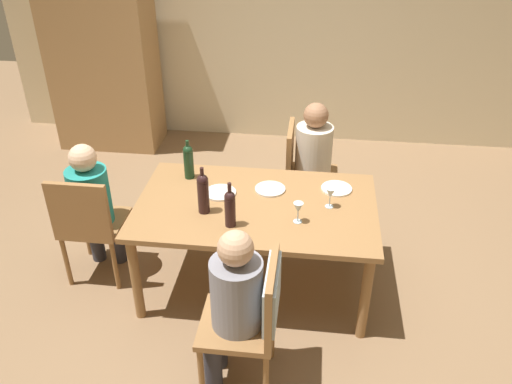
{
  "coord_description": "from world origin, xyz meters",
  "views": [
    {
      "loc": [
        0.38,
        -3.1,
        2.75
      ],
      "look_at": [
        0.0,
        0.0,
        0.83
      ],
      "focal_mm": 36.97,
      "sensor_mm": 36.0,
      "label": 1
    }
  ],
  "objects_px": {
    "person_man_bearded": "(92,200)",
    "wine_glass_near_left": "(298,208)",
    "chair_left_end": "(89,221)",
    "chair_far_right": "(302,169)",
    "dining_table": "(256,213)",
    "handbag": "(349,213)",
    "chair_near": "(258,309)",
    "dinner_plate_guest_left": "(337,189)",
    "person_man_guest": "(316,157)",
    "armoire_cabinet": "(102,49)",
    "wine_bottle_dark_red": "(189,161)",
    "wine_bottle_tall_green": "(203,192)",
    "dinner_plate_host": "(220,193)",
    "wine_bottle_short_olive": "(230,207)",
    "wine_glass_centre": "(330,194)",
    "dinner_plate_guest_right": "(270,189)",
    "person_woman_host": "(232,300)"
  },
  "relations": [
    {
      "from": "person_man_bearded",
      "to": "wine_glass_near_left",
      "type": "bearing_deg",
      "value": -7.75
    },
    {
      "from": "chair_left_end",
      "to": "chair_far_right",
      "type": "height_order",
      "value": "same"
    },
    {
      "from": "dining_table",
      "to": "handbag",
      "type": "relative_size",
      "value": 6.06
    },
    {
      "from": "chair_near",
      "to": "chair_left_end",
      "type": "bearing_deg",
      "value": 58.97
    },
    {
      "from": "dinner_plate_guest_left",
      "to": "person_man_guest",
      "type": "bearing_deg",
      "value": 104.15
    },
    {
      "from": "armoire_cabinet",
      "to": "handbag",
      "type": "height_order",
      "value": "armoire_cabinet"
    },
    {
      "from": "wine_bottle_dark_red",
      "to": "chair_far_right",
      "type": "bearing_deg",
      "value": 34.67
    },
    {
      "from": "chair_left_end",
      "to": "wine_bottle_tall_green",
      "type": "relative_size",
      "value": 2.67
    },
    {
      "from": "dinner_plate_host",
      "to": "handbag",
      "type": "height_order",
      "value": "dinner_plate_host"
    },
    {
      "from": "armoire_cabinet",
      "to": "wine_bottle_short_olive",
      "type": "bearing_deg",
      "value": -54.57
    },
    {
      "from": "wine_glass_near_left",
      "to": "wine_glass_centre",
      "type": "xyz_separation_m",
      "value": [
        0.21,
        0.21,
        0.0
      ]
    },
    {
      "from": "dinner_plate_guest_left",
      "to": "dinner_plate_host",
      "type": "bearing_deg",
      "value": -169.22
    },
    {
      "from": "dinner_plate_host",
      "to": "dinner_plate_guest_left",
      "type": "bearing_deg",
      "value": 10.78
    },
    {
      "from": "person_man_guest",
      "to": "dinner_plate_guest_right",
      "type": "height_order",
      "value": "person_man_guest"
    },
    {
      "from": "wine_bottle_tall_green",
      "to": "wine_bottle_short_olive",
      "type": "bearing_deg",
      "value": -33.94
    },
    {
      "from": "chair_near",
      "to": "chair_left_end",
      "type": "xyz_separation_m",
      "value": [
        -1.35,
        0.81,
        -0.06
      ]
    },
    {
      "from": "person_man_guest",
      "to": "dining_table",
      "type": "bearing_deg",
      "value": -24.36
    },
    {
      "from": "wine_bottle_dark_red",
      "to": "dinner_plate_host",
      "type": "relative_size",
      "value": 1.36
    },
    {
      "from": "chair_left_end",
      "to": "wine_glass_near_left",
      "type": "xyz_separation_m",
      "value": [
        1.53,
        -0.1,
        0.3
      ]
    },
    {
      "from": "chair_far_right",
      "to": "dinner_plate_guest_left",
      "type": "height_order",
      "value": "chair_far_right"
    },
    {
      "from": "chair_near",
      "to": "chair_far_right",
      "type": "distance_m",
      "value": 1.81
    },
    {
      "from": "dining_table",
      "to": "wine_bottle_tall_green",
      "type": "relative_size",
      "value": 4.92
    },
    {
      "from": "armoire_cabinet",
      "to": "dinner_plate_guest_left",
      "type": "distance_m",
      "value": 3.23
    },
    {
      "from": "person_man_guest",
      "to": "handbag",
      "type": "xyz_separation_m",
      "value": [
        0.32,
        0.0,
        -0.55
      ]
    },
    {
      "from": "dinner_plate_guest_right",
      "to": "dinner_plate_host",
      "type": "bearing_deg",
      "value": -165.14
    },
    {
      "from": "dining_table",
      "to": "person_man_guest",
      "type": "height_order",
      "value": "person_man_guest"
    },
    {
      "from": "person_man_bearded",
      "to": "wine_bottle_dark_red",
      "type": "distance_m",
      "value": 0.77
    },
    {
      "from": "dinner_plate_guest_left",
      "to": "person_woman_host",
      "type": "bearing_deg",
      "value": -116.83
    },
    {
      "from": "person_woman_host",
      "to": "handbag",
      "type": "height_order",
      "value": "person_woman_host"
    },
    {
      "from": "dinner_plate_guest_right",
      "to": "handbag",
      "type": "relative_size",
      "value": 0.8
    },
    {
      "from": "chair_near",
      "to": "dinner_plate_host",
      "type": "height_order",
      "value": "chair_near"
    },
    {
      "from": "wine_bottle_tall_green",
      "to": "wine_glass_near_left",
      "type": "xyz_separation_m",
      "value": [
        0.65,
        -0.05,
        -0.05
      ]
    },
    {
      "from": "dining_table",
      "to": "wine_bottle_tall_green",
      "type": "height_order",
      "value": "wine_bottle_tall_green"
    },
    {
      "from": "person_woman_host",
      "to": "wine_bottle_dark_red",
      "type": "xyz_separation_m",
      "value": [
        -0.53,
        1.22,
        0.22
      ]
    },
    {
      "from": "dining_table",
      "to": "dinner_plate_guest_right",
      "type": "bearing_deg",
      "value": 68.58
    },
    {
      "from": "chair_near",
      "to": "wine_bottle_dark_red",
      "type": "distance_m",
      "value": 1.42
    },
    {
      "from": "chair_near",
      "to": "person_woman_host",
      "type": "height_order",
      "value": "person_woman_host"
    },
    {
      "from": "person_man_bearded",
      "to": "dinner_plate_guest_left",
      "type": "xyz_separation_m",
      "value": [
        1.8,
        0.24,
        0.09
      ]
    },
    {
      "from": "person_woman_host",
      "to": "wine_bottle_tall_green",
      "type": "height_order",
      "value": "person_woman_host"
    },
    {
      "from": "person_man_guest",
      "to": "chair_far_right",
      "type": "bearing_deg",
      "value": -90.0
    },
    {
      "from": "wine_glass_near_left",
      "to": "dinner_plate_guest_left",
      "type": "height_order",
      "value": "wine_glass_near_left"
    },
    {
      "from": "wine_glass_centre",
      "to": "handbag",
      "type": "distance_m",
      "value": 1.15
    },
    {
      "from": "person_woman_host",
      "to": "dinner_plate_host",
      "type": "bearing_deg",
      "value": 13.87
    },
    {
      "from": "person_woman_host",
      "to": "dining_table",
      "type": "bearing_deg",
      "value": -1.64
    },
    {
      "from": "armoire_cabinet",
      "to": "dinner_plate_host",
      "type": "height_order",
      "value": "armoire_cabinet"
    },
    {
      "from": "dining_table",
      "to": "wine_bottle_dark_red",
      "type": "height_order",
      "value": "wine_bottle_dark_red"
    },
    {
      "from": "person_man_bearded",
      "to": "wine_glass_centre",
      "type": "relative_size",
      "value": 7.48
    },
    {
      "from": "wine_bottle_tall_green",
      "to": "person_man_guest",
      "type": "bearing_deg",
      "value": 54.09
    },
    {
      "from": "dinner_plate_host",
      "to": "handbag",
      "type": "relative_size",
      "value": 0.82
    },
    {
      "from": "armoire_cabinet",
      "to": "wine_bottle_dark_red",
      "type": "xyz_separation_m",
      "value": [
        1.4,
        -1.96,
        -0.23
      ]
    }
  ]
}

